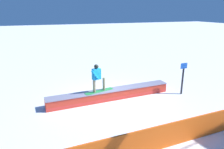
{
  "coord_description": "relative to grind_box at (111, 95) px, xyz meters",
  "views": [
    {
      "loc": [
        3.61,
        9.6,
        4.5
      ],
      "look_at": [
        0.31,
        1.01,
        1.67
      ],
      "focal_mm": 33.86,
      "sensor_mm": 36.0,
      "label": 1
    }
  ],
  "objects": [
    {
      "name": "ground_plane",
      "position": [
        0.0,
        0.0,
        -0.24
      ],
      "size": [
        120.0,
        120.0,
        0.0
      ],
      "primitive_type": "plane",
      "color": "white"
    },
    {
      "name": "grind_box",
      "position": [
        0.0,
        0.0,
        0.0
      ],
      "size": [
        6.64,
        0.87,
        0.53
      ],
      "color": "red",
      "rests_on": "ground_plane"
    },
    {
      "name": "snowboarder",
      "position": [
        0.73,
        0.05,
        1.06
      ],
      "size": [
        1.59,
        0.66,
        1.43
      ],
      "color": "green",
      "rests_on": "grind_box"
    },
    {
      "name": "safety_fence",
      "position": [
        0.0,
        4.51,
        0.21
      ],
      "size": [
        13.8,
        0.54,
        0.9
      ],
      "primitive_type": "cube",
      "rotation": [
        0.0,
        0.0,
        0.03
      ],
      "color": "#F65C14",
      "rests_on": "ground_plane"
    },
    {
      "name": "trail_marker",
      "position": [
        -3.93,
        0.75,
        0.71
      ],
      "size": [
        0.4,
        0.1,
        1.77
      ],
      "color": "#262628",
      "rests_on": "ground_plane"
    }
  ]
}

